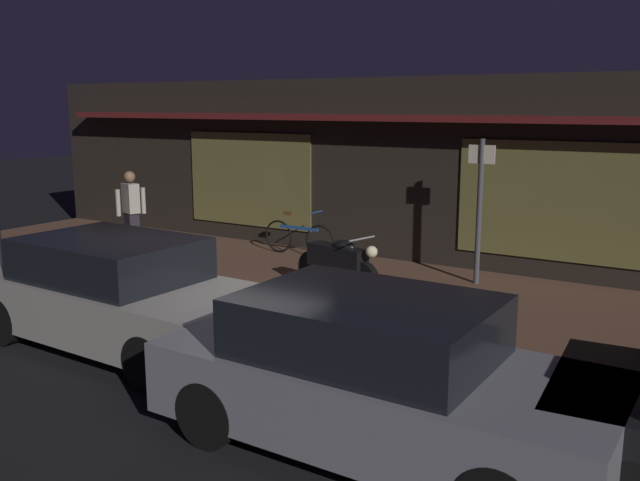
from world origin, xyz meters
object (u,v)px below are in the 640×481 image
(motorcycle, at_px, (339,263))
(parked_car_far, at_px, (377,376))
(person_photographer, at_px, (131,211))
(parked_car_near, at_px, (118,294))
(sign_post, at_px, (480,203))
(bicycle_parked, at_px, (299,237))

(motorcycle, distance_m, parked_car_far, 4.74)
(person_photographer, bearing_deg, parked_car_near, -44.96)
(motorcycle, bearing_deg, parked_car_far, -55.31)
(person_photographer, bearing_deg, parked_car_far, -28.75)
(motorcycle, height_order, person_photographer, person_photographer)
(motorcycle, xyz_separation_m, sign_post, (1.63, 1.78, 0.86))
(bicycle_parked, distance_m, parked_car_near, 5.30)
(person_photographer, height_order, sign_post, sign_post)
(sign_post, relative_size, parked_car_far, 0.58)
(sign_post, bearing_deg, parked_car_near, -121.08)
(person_photographer, xyz_separation_m, sign_post, (6.54, 1.50, 0.48))
(person_photographer, xyz_separation_m, parked_car_far, (7.61, -4.17, -0.32))
(bicycle_parked, bearing_deg, person_photographer, -148.32)
(parked_car_near, bearing_deg, bicycle_parked, 97.75)
(person_photographer, relative_size, sign_post, 0.70)
(person_photographer, distance_m, parked_car_near, 4.98)
(sign_post, xyz_separation_m, parked_car_far, (1.07, -5.67, -0.81))
(sign_post, bearing_deg, person_photographer, -167.10)
(parked_car_far, bearing_deg, motorcycle, 124.69)
(sign_post, xyz_separation_m, parked_car_near, (-3.02, -5.01, -0.81))
(motorcycle, distance_m, sign_post, 2.56)
(parked_car_far, bearing_deg, sign_post, 100.64)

